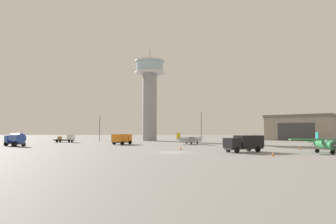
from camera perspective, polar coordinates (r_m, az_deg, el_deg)
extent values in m
plane|color=gray|center=(48.95, 0.85, -7.75)|extent=(400.00, 400.00, 0.00)
cylinder|color=gray|center=(106.06, -3.56, 0.99)|extent=(5.16, 5.16, 24.08)
cylinder|color=silver|center=(107.75, -3.53, 7.54)|extent=(10.56, 10.56, 0.60)
cylinder|color=#99B7C6|center=(108.19, -3.53, 8.65)|extent=(9.71, 9.71, 3.66)
cylinder|color=silver|center=(108.65, -3.52, 9.72)|extent=(10.56, 10.56, 0.50)
cylinder|color=#38383D|center=(109.19, -3.52, 10.87)|extent=(0.16, 0.16, 4.00)
cube|color=gray|center=(125.07, 24.77, -3.00)|extent=(32.45, 32.59, 8.35)
cube|color=#625C52|center=(125.18, 24.71, -0.86)|extent=(33.29, 33.43, 1.00)
cube|color=#38383A|center=(113.59, 23.35, -3.53)|extent=(9.72, 8.01, 6.26)
cylinder|color=#B7BABF|center=(78.17, 4.17, -5.29)|extent=(6.18, 4.09, 1.26)
cone|color=#38383D|center=(80.08, 6.22, -5.24)|extent=(1.22, 1.21, 0.88)
cube|color=#38383D|center=(80.08, 6.22, -5.24)|extent=(0.10, 0.12, 1.93)
cube|color=#B7BABF|center=(78.31, 4.36, -4.75)|extent=(6.12, 9.67, 0.20)
cylinder|color=gold|center=(76.97, 5.02, -5.08)|extent=(0.54, 0.92, 1.38)
cylinder|color=gold|center=(79.69, 3.71, -5.04)|extent=(0.54, 0.92, 1.38)
cube|color=#99B7C6|center=(78.83, 4.91, -5.02)|extent=(1.46, 1.41, 0.71)
cone|color=#B7BABF|center=(76.36, 2.02, -5.26)|extent=(1.70, 1.50, 0.94)
cube|color=gold|center=(76.34, 2.02, -4.65)|extent=(1.04, 0.63, 1.72)
cube|color=#B7BABF|center=(76.35, 2.02, -5.15)|extent=(2.24, 3.12, 0.10)
cylinder|color=black|center=(79.55, 5.65, -5.93)|extent=(0.43, 0.62, 0.61)
cylinder|color=black|center=(77.16, 4.50, -6.01)|extent=(0.43, 0.62, 0.61)
cylinder|color=black|center=(79.03, 3.61, -5.95)|extent=(0.43, 0.62, 0.61)
cylinder|color=#287A42|center=(53.14, 28.06, -5.56)|extent=(2.46, 6.99, 1.36)
cone|color=#38383D|center=(49.68, 29.49, -5.68)|extent=(1.10, 1.13, 0.95)
cube|color=#38383D|center=(49.68, 29.49, -5.68)|extent=(0.12, 0.08, 2.09)
cube|color=#287A42|center=(52.80, 28.16, -4.71)|extent=(11.11, 3.41, 0.22)
cylinder|color=teal|center=(52.25, 26.35, -5.27)|extent=(1.08, 0.26, 1.49)
cube|color=#99B7C6|center=(51.88, 28.54, -5.18)|extent=(1.27, 1.37, 0.77)
cone|color=#287A42|center=(56.63, 26.81, -5.34)|extent=(1.26, 1.68, 1.02)
cube|color=teal|center=(56.60, 26.78, -4.45)|extent=(0.33, 1.21, 1.87)
cube|color=#287A42|center=(56.62, 26.80, -5.17)|extent=(3.41, 1.51, 0.11)
cylinder|color=black|center=(50.72, 29.10, -6.78)|extent=(0.68, 0.29, 0.66)
cylinder|color=black|center=(53.01, 26.78, -6.69)|extent=(0.68, 0.29, 0.66)
cylinder|color=black|center=(53.81, 29.24, -6.57)|extent=(0.68, 0.29, 0.66)
cube|color=#38383D|center=(50.71, 14.38, -6.80)|extent=(6.95, 4.77, 0.24)
cube|color=black|center=(49.06, 12.22, -5.86)|extent=(2.78, 2.98, 1.61)
cube|color=#99B7C6|center=(48.48, 11.39, -5.51)|extent=(0.98, 1.84, 0.80)
cube|color=black|center=(51.40, 15.28, -5.48)|extent=(5.19, 4.20, 2.01)
cylinder|color=black|center=(48.34, 13.11, -7.12)|extent=(0.70, 1.02, 1.00)
cylinder|color=black|center=(49.98, 11.50, -7.02)|extent=(0.70, 1.02, 1.00)
cylinder|color=black|center=(51.33, 16.90, -6.85)|extent=(0.70, 1.02, 1.00)
cylinder|color=black|center=(52.88, 15.26, -6.78)|extent=(0.70, 1.02, 1.00)
cube|color=#38383D|center=(75.76, -27.37, -5.42)|extent=(5.96, 5.51, 0.24)
cube|color=#2847A8|center=(77.82, -27.99, -4.63)|extent=(2.85, 2.90, 1.69)
cube|color=#99B7C6|center=(78.57, -28.20, -4.37)|extent=(1.35, 1.54, 0.84)
cylinder|color=#2847A8|center=(74.77, -27.03, -4.52)|extent=(4.63, 4.42, 2.20)
cylinder|color=black|center=(77.41, -28.71, -5.42)|extent=(0.86, 0.94, 1.00)
cylinder|color=black|center=(78.19, -27.28, -5.44)|extent=(0.86, 0.94, 1.00)
cylinder|color=black|center=(73.63, -27.55, -5.57)|extent=(0.86, 0.94, 1.00)
cylinder|color=black|center=(74.45, -26.06, -5.59)|extent=(0.86, 0.94, 1.00)
cube|color=#38383D|center=(95.44, -19.37, -5.16)|extent=(6.08, 2.55, 0.24)
cube|color=white|center=(94.50, -18.20, -4.57)|extent=(1.93, 2.42, 1.86)
cube|color=#99B7C6|center=(94.17, -17.77, -4.36)|extent=(0.33, 1.88, 0.93)
cube|color=brown|center=(95.87, -19.89, -5.03)|extent=(4.21, 2.73, 0.16)
cube|color=#997547|center=(96.03, -20.09, -4.70)|extent=(1.12, 1.12, 0.90)
cylinder|color=black|center=(95.46, -17.99, -5.26)|extent=(0.41, 1.03, 1.00)
cylinder|color=black|center=(93.65, -18.50, -5.29)|extent=(0.41, 1.03, 1.00)
cylinder|color=black|center=(97.13, -20.05, -5.19)|extent=(0.41, 1.03, 1.00)
cylinder|color=black|center=(95.35, -20.59, -5.21)|extent=(0.41, 1.03, 1.00)
cube|color=#38383D|center=(77.32, -8.86, -5.73)|extent=(4.22, 6.38, 0.24)
cube|color=orange|center=(79.17, -8.05, -4.92)|extent=(3.04, 2.55, 1.88)
cube|color=#99B7C6|center=(79.84, -7.77, -4.65)|extent=(2.06, 0.92, 0.94)
cube|color=orange|center=(76.43, -9.24, -4.94)|extent=(3.94, 4.73, 1.93)
cylinder|color=black|center=(79.73, -8.81, -5.76)|extent=(1.03, 0.64, 1.00)
cylinder|color=black|center=(78.58, -7.34, -5.80)|extent=(1.03, 0.64, 1.00)
cylinder|color=black|center=(76.37, -10.31, -5.84)|extent=(1.03, 0.64, 1.00)
cylinder|color=black|center=(75.17, -8.80, -5.89)|extent=(1.03, 0.64, 1.00)
cylinder|color=#38383D|center=(104.95, -13.02, -3.07)|extent=(0.18, 0.18, 8.74)
sphere|color=#F9E5B2|center=(105.09, -12.99, -0.57)|extent=(0.44, 0.44, 0.44)
cylinder|color=#38383D|center=(101.86, 6.42, -2.84)|extent=(0.18, 0.18, 9.77)
sphere|color=#F9E5B2|center=(102.05, 6.40, 0.03)|extent=(0.44, 0.44, 0.44)
cube|color=black|center=(44.00, 19.55, -7.98)|extent=(0.36, 0.36, 0.04)
cone|color=orange|center=(43.98, 19.54, -7.53)|extent=(0.30, 0.30, 0.66)
cylinder|color=white|center=(43.97, 19.54, -7.48)|extent=(0.21, 0.21, 0.08)
cube|color=black|center=(61.71, 24.01, -6.57)|extent=(0.36, 0.36, 0.04)
cone|color=orange|center=(61.70, 24.01, -6.30)|extent=(0.30, 0.30, 0.54)
cylinder|color=white|center=(61.70, 24.01, -6.27)|extent=(0.21, 0.21, 0.08)
cube|color=black|center=(55.10, 2.47, -7.27)|extent=(0.36, 0.36, 0.04)
cone|color=orange|center=(55.08, 2.47, -6.91)|extent=(0.30, 0.30, 0.65)
cylinder|color=white|center=(55.08, 2.47, -6.88)|extent=(0.21, 0.21, 0.08)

